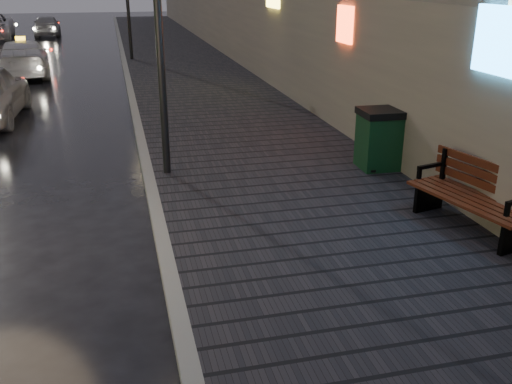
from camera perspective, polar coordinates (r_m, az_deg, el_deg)
sidewalk at (r=25.67m, az=-7.52°, el=12.76°), size 4.60×58.00×0.15m
curb at (r=25.51m, az=-13.00°, el=12.36°), size 0.20×58.00×0.15m
bench at (r=8.77m, az=21.05°, el=-0.39°), size 1.10×2.06×1.00m
trash_bin at (r=11.08m, az=12.18°, el=5.26°), size 0.77×0.77×1.14m
taxi_mid at (r=23.88m, az=-22.27°, el=12.27°), size 2.31×4.76×1.34m
car_far at (r=39.65m, az=-20.18°, el=15.36°), size 1.71×3.88×1.30m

